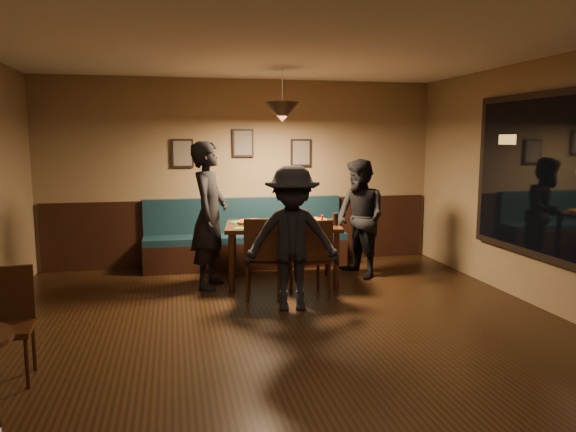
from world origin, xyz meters
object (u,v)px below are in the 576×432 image
at_px(chair_near_left, 263,257).
at_px(diner_front, 292,239).
at_px(cafe_chair_far, 5,327).
at_px(booth_bench, 246,234).
at_px(chair_near_right, 310,257).
at_px(diner_right, 360,219).
at_px(dining_table, 282,253).
at_px(tabasco_bottle, 322,218).
at_px(diner_left, 209,215).
at_px(soda_glass, 335,219).

relative_size(chair_near_left, diner_front, 0.61).
bearing_deg(cafe_chair_far, booth_bench, -129.18).
xyz_separation_m(booth_bench, chair_near_right, (0.56, -1.65, -0.02)).
distance_m(diner_right, diner_front, 1.74).
relative_size(booth_bench, cafe_chair_far, 3.35).
height_order(chair_near_right, diner_right, diner_right).
relative_size(booth_bench, diner_front, 1.85).
bearing_deg(cafe_chair_far, chair_near_left, -146.62).
height_order(dining_table, cafe_chair_far, cafe_chair_far).
height_order(tabasco_bottle, cafe_chair_far, tabasco_bottle).
relative_size(diner_right, diner_front, 1.01).
height_order(chair_near_left, chair_near_right, chair_near_left).
relative_size(diner_left, cafe_chair_far, 2.10).
height_order(diner_right, tabasco_bottle, diner_right).
bearing_deg(booth_bench, diner_right, -31.77).
height_order(chair_near_left, diner_front, diner_front).
xyz_separation_m(chair_near_right, tabasco_bottle, (0.33, 0.65, 0.38)).
bearing_deg(tabasco_bottle, soda_glass, -65.39).
xyz_separation_m(chair_near_left, cafe_chair_far, (-2.35, -1.85, -0.05)).
relative_size(dining_table, chair_near_left, 1.49).
bearing_deg(tabasco_bottle, booth_bench, 131.46).
distance_m(dining_table, diner_right, 1.19).
bearing_deg(chair_near_right, diner_left, 143.75).
bearing_deg(diner_right, dining_table, -101.97).
bearing_deg(dining_table, cafe_chair_far, -129.47).
distance_m(chair_near_left, cafe_chair_far, 2.99).
relative_size(booth_bench, soda_glass, 18.48).
xyz_separation_m(chair_near_left, chair_near_right, (0.57, -0.05, -0.02)).
height_order(diner_front, soda_glass, diner_front).
distance_m(chair_near_right, diner_left, 1.41).
xyz_separation_m(diner_right, soda_glass, (-0.46, -0.34, 0.06)).
bearing_deg(chair_near_right, soda_glass, 35.93).
relative_size(diner_front, cafe_chair_far, 1.81).
relative_size(diner_right, cafe_chair_far, 1.83).
xyz_separation_m(diner_left, soda_glass, (1.60, -0.26, -0.06)).
distance_m(chair_near_right, cafe_chair_far, 3.43).
bearing_deg(soda_glass, dining_table, 158.60).
height_order(chair_near_left, soda_glass, chair_near_left).
distance_m(diner_right, tabasco_bottle, 0.58).
relative_size(chair_near_left, diner_right, 0.61).
relative_size(chair_near_left, diner_left, 0.53).
distance_m(dining_table, cafe_chair_far, 3.67).
xyz_separation_m(chair_near_right, diner_front, (-0.33, -0.48, 0.33)).
height_order(diner_left, diner_right, diner_left).
bearing_deg(dining_table, diner_right, 12.90).
distance_m(diner_left, cafe_chair_far, 3.07).
height_order(chair_near_left, diner_left, diner_left).
bearing_deg(diner_left, booth_bench, -11.24).
relative_size(diner_front, soda_glass, 9.97).
relative_size(chair_near_right, diner_left, 0.51).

